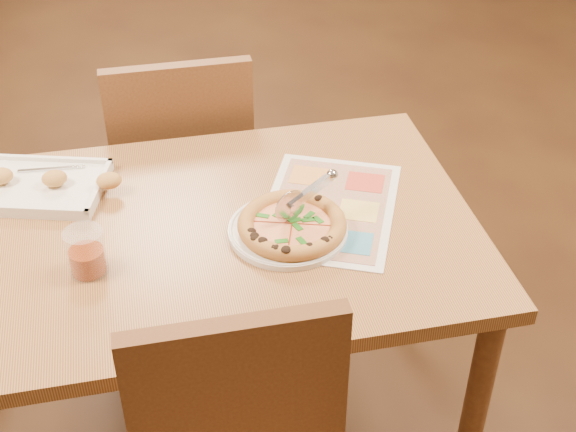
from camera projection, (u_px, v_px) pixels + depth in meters
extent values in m
plane|color=black|center=(219.00, 424.00, 2.33)|extent=(7.00, 7.00, 0.00)
cube|color=#A07240|center=(204.00, 235.00, 1.91)|extent=(1.30, 0.85, 0.04)
cylinder|color=brown|center=(475.00, 412.00, 1.94)|extent=(0.06, 0.06, 0.68)
cylinder|color=brown|center=(383.00, 231.00, 2.51)|extent=(0.06, 0.06, 0.68)
cube|color=brown|center=(238.00, 408.00, 1.52)|extent=(0.42, 0.04, 0.45)
cube|color=brown|center=(181.00, 166.00, 2.61)|extent=(0.42, 0.42, 0.04)
cube|color=brown|center=(182.00, 136.00, 2.32)|extent=(0.42, 0.04, 0.45)
cylinder|color=silver|center=(288.00, 230.00, 1.88)|extent=(0.30, 0.30, 0.02)
cylinder|color=#C08F41|center=(292.00, 227.00, 1.87)|extent=(0.25, 0.25, 0.01)
cylinder|color=#F8CF86|center=(292.00, 225.00, 1.86)|extent=(0.21, 0.21, 0.01)
torus|color=#C08F41|center=(292.00, 224.00, 1.86)|extent=(0.26, 0.26, 0.04)
cylinder|color=silver|center=(290.00, 206.00, 1.84)|extent=(0.08, 0.03, 0.08)
cube|color=silver|center=(311.00, 191.00, 1.86)|extent=(0.12, 0.06, 0.06)
cube|color=silver|center=(36.00, 188.00, 2.02)|extent=(0.39, 0.32, 0.02)
cube|color=silver|center=(35.00, 184.00, 2.01)|extent=(0.17, 0.02, 0.00)
ellipsoid|color=#CE924A|center=(0.00, 176.00, 2.00)|extent=(0.06, 0.05, 0.04)
ellipsoid|color=#CE924A|center=(54.00, 178.00, 1.99)|extent=(0.06, 0.05, 0.04)
ellipsoid|color=#CE924A|center=(109.00, 181.00, 1.99)|extent=(0.06, 0.05, 0.04)
cylinder|color=maroon|center=(88.00, 260.00, 1.76)|extent=(0.08, 0.08, 0.06)
cylinder|color=white|center=(86.00, 252.00, 1.74)|extent=(0.09, 0.09, 0.11)
cube|color=silver|center=(329.00, 208.00, 1.96)|extent=(0.46, 0.53, 0.00)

